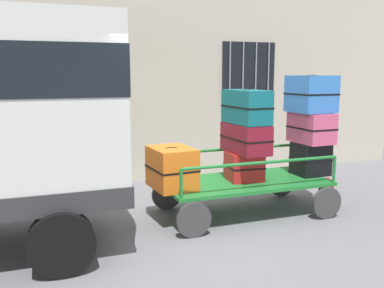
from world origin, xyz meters
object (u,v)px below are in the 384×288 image
at_px(suitcase_midleft_top, 246,107).
at_px(suitcase_center_middle, 311,128).
at_px(backpack, 326,191).
at_px(suitcase_left_bottom, 172,168).
at_px(suitcase_center_bottom, 310,159).
at_px(suitcase_center_top, 311,94).
at_px(suitcase_midleft_bottom, 244,166).
at_px(suitcase_midleft_middle, 246,138).
at_px(luggage_cart, 244,186).

xyz_separation_m(suitcase_midleft_top, suitcase_center_middle, (1.15, 0.00, -0.36)).
xyz_separation_m(suitcase_midleft_top, backpack, (1.49, -0.01, -1.41)).
xyz_separation_m(suitcase_left_bottom, suitcase_center_bottom, (2.29, -0.01, -0.03)).
distance_m(suitcase_center_top, backpack, 1.61).
bearing_deg(backpack, suitcase_center_middle, 178.19).
distance_m(suitcase_midleft_top, backpack, 2.05).
bearing_deg(suitcase_center_top, backpack, -9.17).
xyz_separation_m(suitcase_midleft_bottom, suitcase_center_bottom, (1.15, -0.05, 0.04)).
xyz_separation_m(suitcase_midleft_middle, suitcase_center_bottom, (1.15, -0.02, -0.39)).
distance_m(suitcase_left_bottom, backpack, 2.70).
height_order(luggage_cart, suitcase_midleft_middle, suitcase_midleft_middle).
relative_size(suitcase_midleft_bottom, backpack, 1.24).
distance_m(suitcase_midleft_middle, suitcase_center_top, 1.31).
distance_m(luggage_cart, suitcase_left_bottom, 1.21).
height_order(suitcase_left_bottom, suitcase_midleft_middle, suitcase_midleft_middle).
relative_size(suitcase_left_bottom, suitcase_midleft_bottom, 1.41).
bearing_deg(suitcase_midleft_top, suitcase_center_bottom, -0.68).
bearing_deg(backpack, suitcase_center_bottom, -178.89).
distance_m(suitcase_left_bottom, suitcase_center_middle, 2.34).
bearing_deg(suitcase_midleft_middle, suitcase_center_bottom, -0.85).
height_order(suitcase_midleft_top, suitcase_center_top, suitcase_center_top).
bearing_deg(suitcase_center_middle, suitcase_midleft_middle, -179.98).
xyz_separation_m(luggage_cart, suitcase_center_bottom, (1.15, -0.03, 0.35)).
relative_size(suitcase_left_bottom, suitcase_midleft_middle, 0.89).
distance_m(luggage_cart, suitcase_midleft_top, 1.20).
xyz_separation_m(luggage_cart, suitcase_midleft_top, (0.00, -0.01, 1.20)).
bearing_deg(suitcase_center_top, suitcase_midleft_top, -177.59).
bearing_deg(suitcase_center_top, suitcase_center_middle, -90.00).
height_order(suitcase_midleft_middle, suitcase_center_top, suitcase_center_top).
bearing_deg(suitcase_left_bottom, luggage_cart, 0.95).
distance_m(suitcase_center_bottom, backpack, 0.65).
bearing_deg(luggage_cart, suitcase_midleft_middle, -90.00).
bearing_deg(suitcase_midleft_top, suitcase_midleft_middle, 90.00).
distance_m(suitcase_center_bottom, suitcase_center_top, 1.02).
bearing_deg(suitcase_left_bottom, backpack, -0.01).
distance_m(luggage_cart, backpack, 1.50).
distance_m(suitcase_center_middle, suitcase_center_top, 0.53).
bearing_deg(suitcase_left_bottom, suitcase_midleft_top, 0.33).
xyz_separation_m(suitcase_midleft_middle, backpack, (1.49, -0.01, -0.95)).
bearing_deg(suitcase_midleft_top, suitcase_center_middle, 0.19).
height_order(suitcase_center_bottom, backpack, suitcase_center_bottom).
bearing_deg(luggage_cart, suitcase_center_middle, -0.43).
height_order(luggage_cart, suitcase_left_bottom, suitcase_left_bottom).
bearing_deg(suitcase_midleft_bottom, suitcase_midleft_middle, -90.00).
xyz_separation_m(suitcase_midleft_middle, suitcase_center_top, (1.15, 0.04, 0.63)).
bearing_deg(suitcase_center_bottom, suitcase_midleft_middle, 179.15).
relative_size(suitcase_midleft_middle, suitcase_center_middle, 1.24).
height_order(suitcase_midleft_middle, suitcase_midleft_top, suitcase_midleft_top).
distance_m(luggage_cart, suitcase_center_bottom, 1.20).
relative_size(suitcase_midleft_bottom, suitcase_center_top, 0.83).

